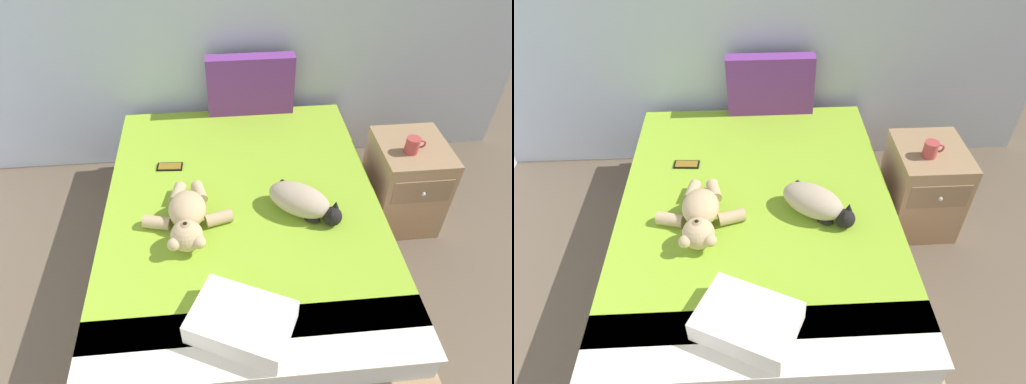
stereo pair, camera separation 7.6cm
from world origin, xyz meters
The scene contains 8 objects.
bed centered at (1.80, 2.68, 0.23)m, with size 1.52×1.96×0.47m.
patterned_cushion centered at (1.93, 3.59, 0.67)m, with size 0.57×0.10×0.40m.
cat centered at (2.11, 2.59, 0.54)m, with size 0.40×0.40×0.15m.
teddy_bear centered at (1.52, 2.52, 0.54)m, with size 0.46×0.51×0.17m.
cell_phone centered at (1.40, 3.02, 0.47)m, with size 0.15×0.08×0.01m.
throw_pillow centered at (1.74, 1.92, 0.52)m, with size 0.40×0.28×0.11m, color white.
nightstand centered at (2.84, 2.96, 0.28)m, with size 0.41×0.49×0.57m.
mug centered at (2.79, 2.90, 0.62)m, with size 0.12×0.08×0.09m.
Camera 1 is at (1.71, 0.92, 2.13)m, focal length 31.67 mm.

